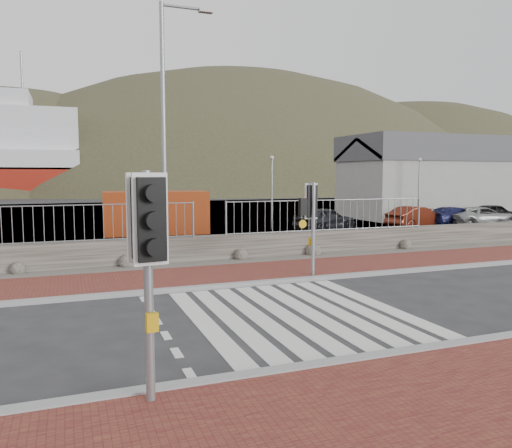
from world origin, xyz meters
name	(u,v)px	position (x,y,z in m)	size (l,w,h in m)	color
ground	(297,314)	(0.00, 0.00, 0.00)	(220.00, 220.00, 0.00)	#28282B
sidewalk_near	(463,411)	(0.00, -5.00, 0.04)	(40.00, 4.00, 0.08)	brown
sidewalk_far	(233,274)	(0.00, 4.50, 0.04)	(40.00, 3.00, 0.08)	brown
kerb_near	(374,357)	(0.00, -3.00, 0.05)	(40.00, 0.25, 0.12)	gray
kerb_far	(250,284)	(0.00, 3.00, 0.05)	(40.00, 0.25, 0.12)	gray
zebra_crossing	(297,313)	(0.00, 0.00, 0.01)	(4.62, 5.60, 0.01)	silver
gravel_strip	(215,264)	(0.00, 6.50, 0.03)	(40.00, 1.50, 0.06)	#59544C
stone_wall	(209,248)	(0.00, 7.30, 0.45)	(40.00, 0.60, 0.90)	#423D36
railing	(210,210)	(0.00, 7.15, 1.82)	(18.07, 0.07, 1.22)	gray
quay	(135,216)	(0.00, 27.90, 0.00)	(120.00, 40.00, 0.50)	#4C4C4F
water	(103,197)	(0.00, 62.90, 0.00)	(220.00, 50.00, 0.05)	#3F4C54
harbor_building	(428,177)	(20.00, 19.90, 2.93)	(12.20, 6.20, 5.80)	#9E9E99
hills_backdrop	(134,309)	(6.74, 87.90, -23.05)	(254.00, 90.00, 100.00)	#303620
traffic_signal_near	(147,238)	(-3.72, -3.32, 2.25)	(0.48, 0.32, 3.13)	gray
traffic_signal_far	(312,209)	(2.10, 3.38, 2.06)	(0.68, 0.26, 2.84)	gray
streetlight	(168,118)	(-1.25, 8.10, 5.09)	(1.92, 0.25, 9.04)	gray
shipping_container	(156,213)	(-0.38, 16.31, 1.10)	(5.29, 2.21, 2.21)	#953310
car_a	(325,219)	(8.50, 14.35, 0.66)	(1.55, 3.85, 1.31)	black
car_b	(416,217)	(14.12, 13.71, 0.63)	(1.33, 3.82, 1.26)	#54190C
car_c	(454,216)	(16.96, 13.83, 0.58)	(1.63, 4.00, 1.16)	#151742
car_d	(481,217)	(18.19, 12.93, 0.59)	(1.97, 4.27, 1.19)	gray
car_e	(494,213)	(21.35, 15.02, 0.59)	(1.40, 3.47, 1.18)	black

